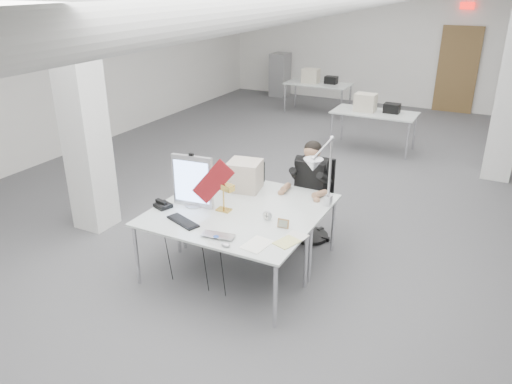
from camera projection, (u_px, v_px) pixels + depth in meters
room_shell at (316, 90)px, 7.04m from camera, size 10.04×14.04×3.24m
desk_main at (220, 226)px, 5.28m from camera, size 1.80×0.90×0.02m
desk_second at (258, 195)px, 6.01m from camera, size 1.80×0.90×0.02m
bg_desk_a at (375, 113)px, 9.68m from camera, size 1.60×0.80×0.02m
bg_desk_b at (318, 84)px, 12.32m from camera, size 1.60×0.80×0.02m
filing_cabinet at (280, 75)px, 14.28m from camera, size 0.45×0.55×1.20m
office_chair at (312, 199)px, 6.37m from camera, size 0.55×0.55×1.11m
seated_person at (311, 175)px, 6.19m from camera, size 0.44×0.54×0.81m
monitor at (193, 181)px, 5.60m from camera, size 0.49×0.10×0.60m
pennant at (213, 182)px, 5.42m from camera, size 0.51×0.10×0.55m
keyboard at (183, 222)px, 5.32m from camera, size 0.44×0.28×0.02m
laptop at (216, 238)px, 4.98m from camera, size 0.37×0.27×0.03m
mouse at (226, 245)px, 4.84m from camera, size 0.11×0.08×0.04m
bankers_lamp at (224, 197)px, 5.53m from camera, size 0.31×0.18×0.32m
desk_phone at (163, 206)px, 5.66m from camera, size 0.22×0.21×0.04m
picture_frame_left at (184, 198)px, 5.79m from camera, size 0.14×0.08×0.11m
picture_frame_right at (283, 223)px, 5.19m from camera, size 0.13×0.04×0.10m
desk_clock at (267, 216)px, 5.36m from camera, size 0.11×0.05×0.10m
paper_stack_a at (257, 244)px, 4.88m from camera, size 0.25×0.33×0.01m
paper_stack_b at (287, 242)px, 4.92m from camera, size 0.25×0.29×0.01m
paper_stack_c at (297, 235)px, 5.05m from camera, size 0.22×0.17×0.01m
beige_monitor at (245, 175)px, 6.09m from camera, size 0.44×0.43×0.36m
architect_lamp at (323, 171)px, 5.33m from camera, size 0.31×0.79×1.00m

